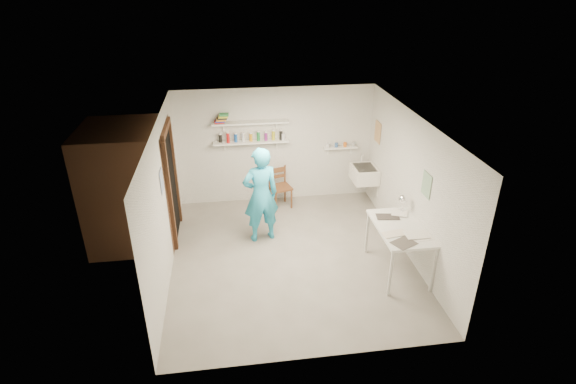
{
  "coord_description": "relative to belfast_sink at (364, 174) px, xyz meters",
  "views": [
    {
      "loc": [
        -0.95,
        -6.34,
        4.42
      ],
      "look_at": [
        0.0,
        0.4,
        1.05
      ],
      "focal_mm": 28.0,
      "sensor_mm": 36.0,
      "label": 1
    }
  ],
  "objects": [
    {
      "name": "wall_left",
      "position": [
        -3.76,
        -1.7,
        0.5
      ],
      "size": [
        0.02,
        4.5,
        2.4
      ],
      "primitive_type": "cube",
      "color": "silver",
      "rests_on": "ground"
    },
    {
      "name": "book_stack",
      "position": [
        -2.8,
        0.43,
        1.15
      ],
      "size": [
        0.28,
        0.14,
        0.17
      ],
      "color": "red",
      "rests_on": "shelf_upper"
    },
    {
      "name": "work_table",
      "position": [
        -0.11,
        -2.32,
        -0.29
      ],
      "size": [
        0.75,
        1.24,
        0.83
      ],
      "primitive_type": "cube",
      "color": "silver",
      "rests_on": "ground"
    },
    {
      "name": "wall_back",
      "position": [
        -1.75,
        0.56,
        0.5
      ],
      "size": [
        4.0,
        0.02,
        2.4
      ],
      "primitive_type": "cube",
      "color": "silver",
      "rests_on": "ground"
    },
    {
      "name": "shelf_lower",
      "position": [
        -2.25,
        0.43,
        0.65
      ],
      "size": [
        1.5,
        0.22,
        0.03
      ],
      "primitive_type": "cube",
      "color": "white",
      "rests_on": "wall_back"
    },
    {
      "name": "ceiling",
      "position": [
        -1.75,
        -1.7,
        1.71
      ],
      "size": [
        4.0,
        4.5,
        0.02
      ],
      "primitive_type": "cube",
      "color": "silver",
      "rests_on": "wall_back"
    },
    {
      "name": "floor",
      "position": [
        -1.75,
        -1.7,
        -0.71
      ],
      "size": [
        4.0,
        4.5,
        0.02
      ],
      "primitive_type": "cube",
      "color": "slate",
      "rests_on": "ground"
    },
    {
      "name": "shelf_upper",
      "position": [
        -2.25,
        0.43,
        1.05
      ],
      "size": [
        1.5,
        0.22,
        0.03
      ],
      "primitive_type": "cube",
      "color": "white",
      "rests_on": "wall_back"
    },
    {
      "name": "wooden_chair",
      "position": [
        -1.7,
        0.16,
        -0.26
      ],
      "size": [
        0.5,
        0.49,
        0.87
      ],
      "primitive_type": "cube",
      "rotation": [
        0.0,
        0.0,
        0.28
      ],
      "color": "brown",
      "rests_on": "ground"
    },
    {
      "name": "ledge_shelf",
      "position": [
        -0.4,
        0.47,
        0.42
      ],
      "size": [
        0.7,
        0.14,
        0.03
      ],
      "primitive_type": "cube",
      "color": "white",
      "rests_on": "wall_back"
    },
    {
      "name": "man",
      "position": [
        -2.19,
        -1.03,
        0.18
      ],
      "size": [
        0.72,
        0.56,
        1.77
      ],
      "primitive_type": "imported",
      "rotation": [
        0.0,
        0.0,
        3.37
      ],
      "color": "#2AA9D2",
      "rests_on": "ground"
    },
    {
      "name": "door_jamb_near",
      "position": [
        -3.72,
        -1.15,
        0.3
      ],
      "size": [
        0.06,
        0.1,
        2.0
      ],
      "primitive_type": "cube",
      "color": "brown",
      "rests_on": "ground"
    },
    {
      "name": "ledge_pots",
      "position": [
        -0.4,
        0.47,
        0.48
      ],
      "size": [
        0.48,
        0.07,
        0.09
      ],
      "color": "silver",
      "rests_on": "ledge_shelf"
    },
    {
      "name": "wall_front",
      "position": [
        -1.75,
        -3.96,
        0.5
      ],
      "size": [
        4.0,
        0.02,
        2.4
      ],
      "primitive_type": "cube",
      "color": "silver",
      "rests_on": "ground"
    },
    {
      "name": "desk_lamp",
      "position": [
        0.1,
        -1.82,
        0.35
      ],
      "size": [
        0.16,
        0.16,
        0.16
      ],
      "primitive_type": "sphere",
      "color": "white",
      "rests_on": "work_table"
    },
    {
      "name": "poster_right_a",
      "position": [
        0.24,
        0.1,
        0.85
      ],
      "size": [
        0.01,
        0.34,
        0.42
      ],
      "primitive_type": "cube",
      "color": "#995933",
      "rests_on": "wall_right"
    },
    {
      "name": "belfast_sink",
      "position": [
        0.0,
        0.0,
        0.0
      ],
      "size": [
        0.48,
        0.6,
        0.3
      ],
      "primitive_type": "cube",
      "color": "white",
      "rests_on": "wall_right"
    },
    {
      "name": "spray_cans",
      "position": [
        -2.25,
        0.43,
        0.75
      ],
      "size": [
        1.31,
        0.06,
        0.17
      ],
      "color": "black",
      "rests_on": "shelf_lower"
    },
    {
      "name": "doorway_recess",
      "position": [
        -3.74,
        -0.65,
        0.3
      ],
      "size": [
        0.02,
        0.9,
        2.0
      ],
      "primitive_type": "cube",
      "color": "black",
      "rests_on": "wall_left"
    },
    {
      "name": "poster_right_b",
      "position": [
        0.24,
        -2.25,
        0.8
      ],
      "size": [
        0.01,
        0.3,
        0.38
      ],
      "primitive_type": "cube",
      "color": "#3F724C",
      "rests_on": "wall_right"
    },
    {
      "name": "papers",
      "position": [
        -0.11,
        -2.32,
        0.14
      ],
      "size": [
        0.3,
        0.22,
        0.02
      ],
      "color": "silver",
      "rests_on": "work_table"
    },
    {
      "name": "door_jamb_far",
      "position": [
        -3.72,
        -0.15,
        0.3
      ],
      "size": [
        0.06,
        0.1,
        2.0
      ],
      "primitive_type": "cube",
      "color": "brown",
      "rests_on": "ground"
    },
    {
      "name": "poster_left",
      "position": [
        -3.74,
        -1.65,
        0.85
      ],
      "size": [
        0.01,
        0.28,
        0.36
      ],
      "primitive_type": "cube",
      "color": "#334C7F",
      "rests_on": "wall_left"
    },
    {
      "name": "wall_right",
      "position": [
        0.26,
        -1.7,
        0.5
      ],
      "size": [
        0.02,
        4.5,
        2.4
      ],
      "primitive_type": "cube",
      "color": "silver",
      "rests_on": "ground"
    },
    {
      "name": "wall_clock",
      "position": [
        -2.14,
        -0.81,
        0.48
      ],
      "size": [
        0.32,
        0.11,
        0.32
      ],
      "primitive_type": "cylinder",
      "rotation": [
        1.57,
        0.0,
        0.23
      ],
      "color": "beige",
      "rests_on": "man"
    },
    {
      "name": "door_lintel",
      "position": [
        -3.72,
        -0.65,
        1.35
      ],
      "size": [
        0.06,
        1.05,
        0.1
      ],
      "primitive_type": "cube",
      "color": "brown",
      "rests_on": "wall_left"
    },
    {
      "name": "corridor_box",
      "position": [
        -4.45,
        -0.65,
        0.35
      ],
      "size": [
        1.4,
        1.5,
        2.1
      ],
      "primitive_type": "cube",
      "color": "brown",
      "rests_on": "ground"
    }
  ]
}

